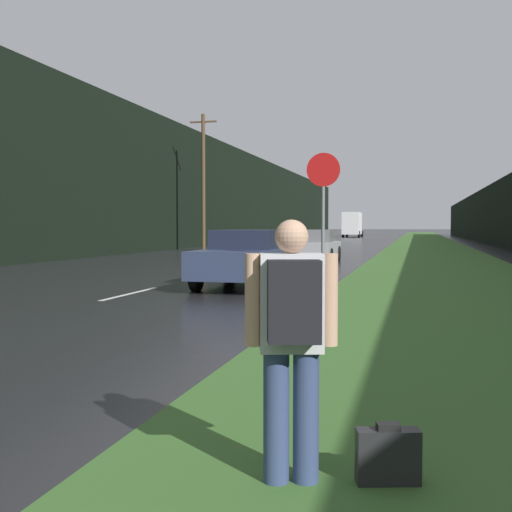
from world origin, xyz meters
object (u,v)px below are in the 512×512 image
stop_sign (323,211)px  hitchhiker_with_backpack (292,334)px  car_oncoming (291,238)px  delivery_truck (353,224)px  car_passing_near (247,258)px  car_passing_far (314,246)px  suitcase (388,457)px

stop_sign → hitchhiker_with_backpack: 9.55m
car_oncoming → delivery_truck: bearing=90.0°
car_oncoming → delivery_truck: delivery_truck is taller
car_passing_near → car_oncoming: car_passing_near is taller
car_passing_far → suitcase: bearing=100.0°
stop_sign → car_passing_far: stop_sign is taller
hitchhiker_with_backpack → car_passing_far: 24.33m
car_passing_near → delivery_truck: delivery_truck is taller
hitchhiker_with_backpack → suitcase: hitchhiker_with_backpack is taller
hitchhiker_with_backpack → delivery_truck: bearing=79.9°
car_passing_near → delivery_truck: 75.13m
hitchhiker_with_backpack → suitcase: size_ratio=4.01×
suitcase → car_passing_near: car_passing_near is taller
suitcase → car_passing_far: size_ratio=0.09×
stop_sign → car_oncoming: size_ratio=0.65×
hitchhiker_with_backpack → delivery_truck: (-8.08, 87.58, 0.88)m
car_oncoming → delivery_truck: 45.99m
car_oncoming → car_passing_near: bearing=-81.3°
hitchhiker_with_backpack → delivery_truck: delivery_truck is taller
car_passing_far → car_oncoming: car_passing_far is taller
stop_sign → car_passing_near: size_ratio=0.67×
car_passing_near → car_passing_far: 11.47m
hitchhiker_with_backpack → car_passing_near: 13.11m
hitchhiker_with_backpack → suitcase: bearing=-0.5°
car_passing_far → delivery_truck: size_ratio=0.55×
car_passing_far → delivery_truck: bearing=-86.0°
car_passing_near → delivery_truck: (-4.46, 74.99, 1.07)m
stop_sign → car_passing_far: (-2.47, 14.63, -1.19)m
suitcase → car_oncoming: size_ratio=0.09×
car_oncoming → suitcase: bearing=-78.2°
car_passing_near → delivery_truck: size_ratio=0.59×
stop_sign → car_passing_near: (-2.47, 3.17, -1.15)m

